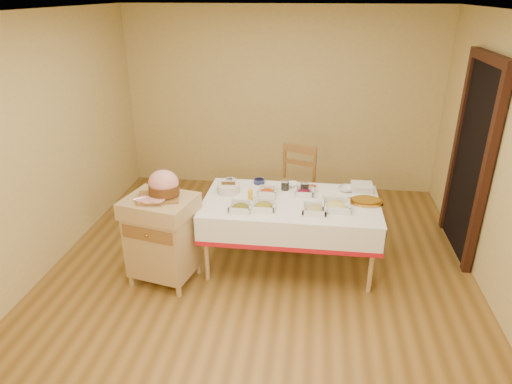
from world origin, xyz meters
TOP-DOWN VIEW (x-y plane):
  - room_shell at (0.00, 0.00)m, footprint 5.00×5.00m
  - doorway at (2.20, 0.90)m, footprint 0.09×1.10m
  - dining_table at (0.30, 0.30)m, footprint 1.82×1.02m
  - butcher_cart at (-0.96, -0.16)m, footprint 0.75×0.67m
  - dining_chair at (0.29, 1.17)m, footprint 0.59×0.58m
  - ham_on_board at (-0.91, -0.13)m, footprint 0.42×0.40m
  - serving_dish_a at (-0.18, 0.02)m, footprint 0.23×0.22m
  - serving_dish_b at (0.04, 0.07)m, footprint 0.23×0.23m
  - serving_dish_c at (0.54, 0.06)m, footprint 0.23×0.23m
  - serving_dish_d at (0.75, 0.17)m, footprint 0.28×0.28m
  - serving_dish_e at (0.04, 0.43)m, footprint 0.21×0.20m
  - serving_dish_f at (0.43, 0.47)m, footprint 0.21×0.20m
  - small_bowl_left at (-0.41, 0.68)m, footprint 0.11×0.11m
  - small_bowl_mid at (-0.09, 0.71)m, footprint 0.12×0.12m
  - small_bowl_right at (0.51, 0.58)m, footprint 0.12×0.12m
  - bowl_white_imported at (0.29, 0.69)m, footprint 0.18×0.18m
  - bowl_small_imported at (0.88, 0.63)m, footprint 0.17×0.17m
  - preserve_jar_left at (0.22, 0.57)m, footprint 0.09×0.09m
  - preserve_jar_right at (0.43, 0.55)m, footprint 0.10×0.10m
  - mustard_bottle at (-0.12, 0.23)m, footprint 0.05×0.05m
  - bread_basket at (-0.39, 0.43)m, footprint 0.25×0.25m
  - plate_stack at (1.05, 0.68)m, footprint 0.23×0.23m
  - brass_platter at (1.07, 0.34)m, footprint 0.35×0.25m

SIDE VIEW (x-z plane):
  - butcher_cart at x=-0.96m, z-range 0.06..0.99m
  - dining_chair at x=0.29m, z-range 0.02..1.05m
  - dining_table at x=0.30m, z-range 0.22..0.98m
  - bowl_white_imported at x=0.29m, z-range 0.76..0.79m
  - brass_platter at x=1.07m, z-range 0.76..0.80m
  - bowl_small_imported at x=0.88m, z-range 0.76..0.81m
  - small_bowl_left at x=-0.41m, z-range 0.76..0.81m
  - small_bowl_mid at x=-0.09m, z-range 0.76..0.82m
  - serving_dish_f at x=0.43m, z-range 0.74..0.84m
  - serving_dish_e at x=0.04m, z-range 0.74..0.84m
  - serving_dish_c at x=0.54m, z-range 0.74..0.84m
  - serving_dish_b at x=0.04m, z-range 0.74..0.84m
  - serving_dish_a at x=-0.18m, z-range 0.74..0.84m
  - small_bowl_right at x=0.51m, z-range 0.76..0.82m
  - serving_dish_d at x=0.75m, z-range 0.74..0.85m
  - plate_stack at x=1.05m, z-range 0.76..0.83m
  - bread_basket at x=-0.39m, z-range 0.75..0.86m
  - preserve_jar_left at x=0.22m, z-range 0.75..0.87m
  - preserve_jar_right at x=0.43m, z-range 0.75..0.88m
  - mustard_bottle at x=-0.12m, z-range 0.75..0.91m
  - ham_on_board at x=-0.91m, z-range 0.90..1.18m
  - doorway at x=2.20m, z-range 0.01..2.21m
  - room_shell at x=0.00m, z-range -1.20..3.80m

